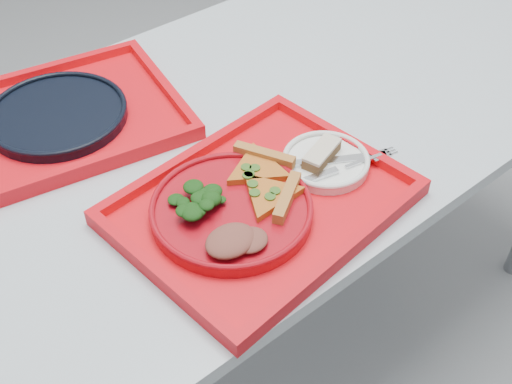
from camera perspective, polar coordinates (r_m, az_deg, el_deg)
ground at (r=1.82m, az=0.44°, el=-12.02°), size 10.00×10.00×0.00m
table at (r=1.32m, az=0.60°, el=4.79°), size 1.60×0.80×0.75m
tray_main at (r=1.06m, az=0.51°, el=-1.25°), size 0.48×0.39×0.01m
tray_far at (r=1.28m, az=-17.07°, el=6.00°), size 0.51×0.43×0.01m
dinner_plate at (r=1.03m, az=-2.19°, el=-1.73°), size 0.26×0.26×0.02m
side_plate at (r=1.12m, az=6.21°, el=2.57°), size 0.15×0.15×0.01m
navy_plate at (r=1.27m, az=-17.20°, el=6.49°), size 0.26×0.26×0.02m
pizza_slice_a at (r=1.03m, az=1.16°, el=-0.10°), size 0.15×0.16×0.02m
pizza_slice_b at (r=1.08m, az=0.10°, el=2.27°), size 0.16×0.15×0.02m
salad_heap at (r=1.01m, az=-5.31°, el=-0.35°), size 0.08×0.07×0.04m
meat_portion at (r=0.95m, az=-2.28°, el=-4.35°), size 0.08×0.07×0.02m
dessert_bar at (r=1.11m, az=5.86°, el=3.42°), size 0.09×0.06×0.02m
knife at (r=1.11m, az=7.01°, el=2.91°), size 0.17×0.11×0.01m
fork at (r=1.10m, az=7.88°, el=2.20°), size 0.19×0.06×0.01m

